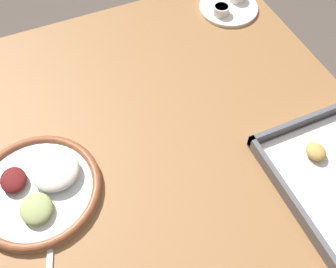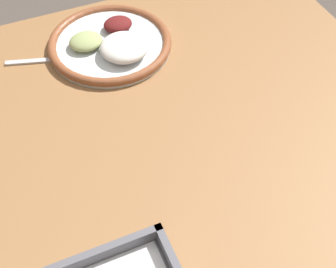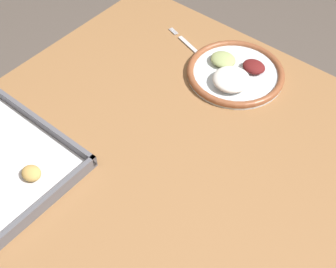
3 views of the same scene
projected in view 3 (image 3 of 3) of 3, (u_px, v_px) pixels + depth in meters
ground_plane at (169, 266)px, 1.74m from camera, size 8.00×8.00×0.00m
dining_table at (169, 166)px, 1.27m from camera, size 1.06×0.99×0.72m
dinner_plate at (235, 73)px, 1.34m from camera, size 0.28×0.28×0.05m
fork at (192, 48)px, 1.43m from camera, size 0.21×0.07×0.00m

